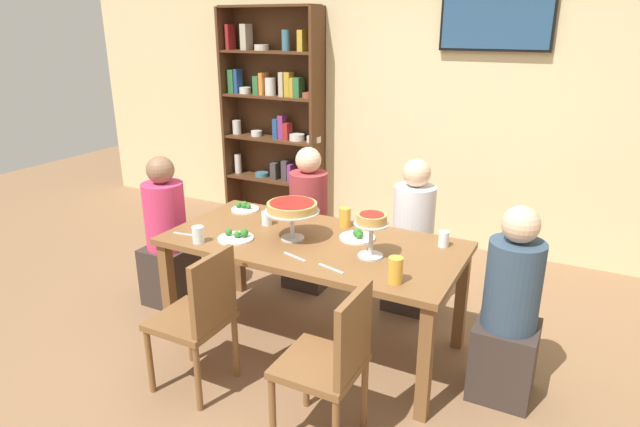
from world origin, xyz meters
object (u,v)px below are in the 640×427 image
Objects in this scene: diner_head_west at (168,242)px; personal_pizza_stand at (371,225)px; deep_dish_pizza_stand at (292,209)px; water_glass_clear_far at (444,239)px; diner_far_right at (412,246)px; salad_plate_spare at (244,208)px; diner_head_east at (509,319)px; salad_plate_far_diner at (358,236)px; cutlery_knife_near at (295,257)px; water_glass_clear_spare at (267,218)px; cutlery_fork_near at (331,268)px; salad_plate_near_diner at (236,237)px; water_glass_clear_near at (198,235)px; beer_glass_amber_short at (395,270)px; bookshelf at (274,115)px; cutlery_fork_far at (186,234)px; dining_table at (313,252)px; television at (496,17)px; chair_near_right at (332,360)px; beer_glass_amber_tall at (345,217)px; diner_far_left at (309,228)px.

diner_head_west reaches higher than personal_pizza_stand.
deep_dish_pizza_stand is 0.96m from water_glass_clear_far.
diner_far_right is 5.64× the size of salad_plate_spare.
diner_head_west is 1.83m from diner_far_right.
diner_head_east is at bearing -7.85° from salad_plate_spare.
salad_plate_far_diner reaches higher than cutlery_knife_near.
water_glass_clear_far is 1.19m from water_glass_clear_spare.
cutlery_fork_near is (0.70, -0.43, -0.04)m from water_glass_clear_spare.
personal_pizza_stand reaches higher than salad_plate_far_diner.
water_glass_clear_near is at bearing -139.17° from salad_plate_near_diner.
personal_pizza_stand is 0.38m from beer_glass_amber_short.
bookshelf is 2.86m from personal_pizza_stand.
beer_glass_amber_short is 0.81× the size of cutlery_fork_far.
television is at bearing 73.85° from dining_table.
chair_near_right is at bearing -43.27° from water_glass_clear_spare.
diner_head_east is 6.39× the size of cutlery_knife_near.
beer_glass_amber_tall is at bearing 44.44° from water_glass_clear_near.
dining_table is 5.42× the size of deep_dish_pizza_stand.
bookshelf is 15.20× the size of beer_glass_amber_short.
deep_dish_pizza_stand is at bearing -109.01° from television.
cutlery_knife_near is at bearing -41.25° from water_glass_clear_spare.
diner_far_left is at bearing 32.15° from chair_near_right.
personal_pizza_stand is at bearing 45.75° from cutlery_knife_near.
chair_near_right reaches higher than water_glass_clear_spare.
diner_head_west reaches higher than beer_glass_amber_short.
water_glass_clear_spare is (0.21, 0.47, -0.01)m from water_glass_clear_near.
bookshelf reaches higher than salad_plate_near_diner.
beer_glass_amber_tall is (-1.15, 0.30, 0.31)m from diner_head_east.
beer_glass_amber_short is at bearing 45.74° from diner_far_left.
diner_head_west is 5.64× the size of salad_plate_spare.
television is 5.13× the size of cutlery_knife_near.
cutlery_knife_near is at bearing -103.70° from television.
chair_near_right is 0.84m from personal_pizza_stand.
diner_head_west is at bearing -150.89° from salad_plate_spare.
cutlery_fork_far is at bearing -159.52° from water_glass_clear_far.
dining_table is 2.16× the size of chair_near_right.
personal_pizza_stand reaches higher than beer_glass_amber_short.
diner_far_right is 0.95m from personal_pizza_stand.
beer_glass_amber_tall is 0.91× the size of beer_glass_amber_short.
television is at bearing 65.52° from salad_plate_near_diner.
television is 6.35× the size of beer_glass_amber_short.
deep_dish_pizza_stand is 0.73m from cutlery_fork_far.
deep_dish_pizza_stand reaches higher than cutlery_knife_near.
salad_plate_near_diner is at bearing 173.86° from beer_glass_amber_short.
salad_plate_near_diner is 1.27× the size of cutlery_fork_far.
water_glass_clear_far reaches higher than salad_plate_spare.
chair_near_right reaches higher than salad_plate_far_diner.
water_glass_clear_spare is (-1.02, -2.00, -1.30)m from television.
cutlery_knife_near is (-0.73, -0.56, -0.05)m from water_glass_clear_far.
bookshelf is at bearing 98.19° from diner_head_west.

